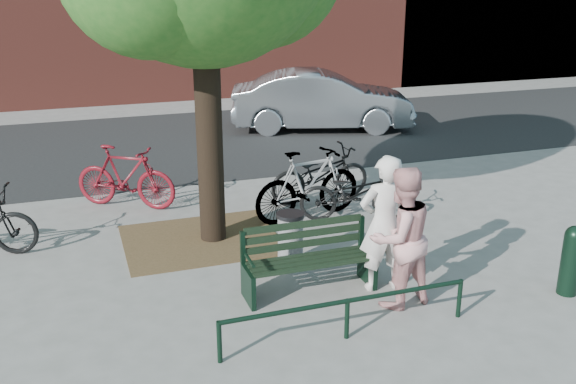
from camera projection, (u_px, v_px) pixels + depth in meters
name	position (u px, v px, depth m)	size (l,w,h in m)	color
ground	(309.00, 292.00, 8.52)	(90.00, 90.00, 0.00)	gray
dirt_pit	(201.00, 240.00, 10.17)	(2.40, 2.00, 0.02)	brown
road	(189.00, 142.00, 16.12)	(40.00, 7.00, 0.01)	black
park_bench	(308.00, 257.00, 8.43)	(1.74, 0.54, 0.97)	black
guard_railing	(347.00, 307.00, 7.31)	(3.06, 0.06, 0.51)	black
person_left	(384.00, 224.00, 8.33)	(0.68, 0.44, 1.85)	silver
person_right	(400.00, 238.00, 7.94)	(0.88, 0.69, 1.82)	#D49392
bollard	(571.00, 258.00, 8.32)	(0.26, 0.26, 0.95)	black
litter_bin	(290.00, 240.00, 9.13)	(0.40, 0.40, 0.82)	gray
bicycle_b	(125.00, 177.00, 11.44)	(0.54, 1.90, 1.14)	maroon
bicycle_c	(320.00, 174.00, 11.79)	(0.68, 1.95, 1.02)	black
bicycle_d	(308.00, 184.00, 10.89)	(0.58, 2.04, 1.23)	gray
bicycle_e	(354.00, 193.00, 10.84)	(0.65, 1.86, 0.98)	black
parked_car	(322.00, 101.00, 17.17)	(1.67, 4.80, 1.58)	gray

